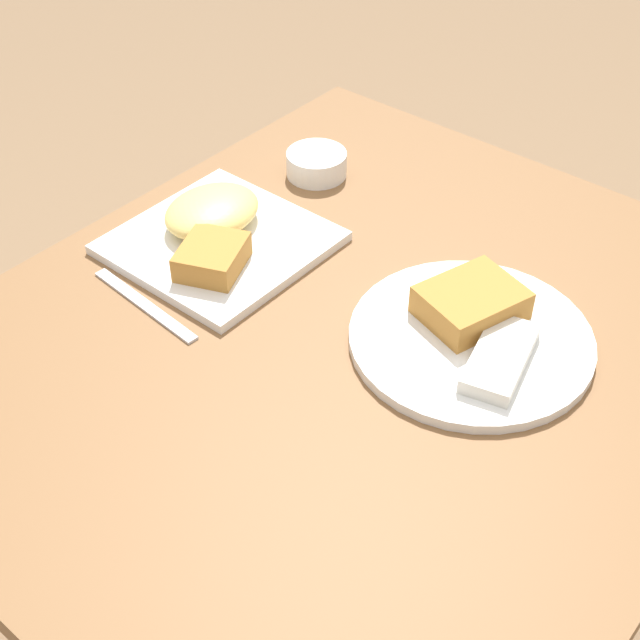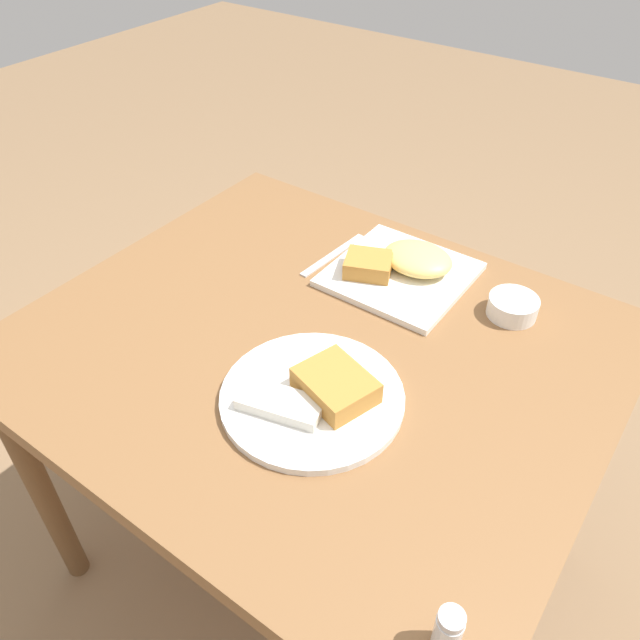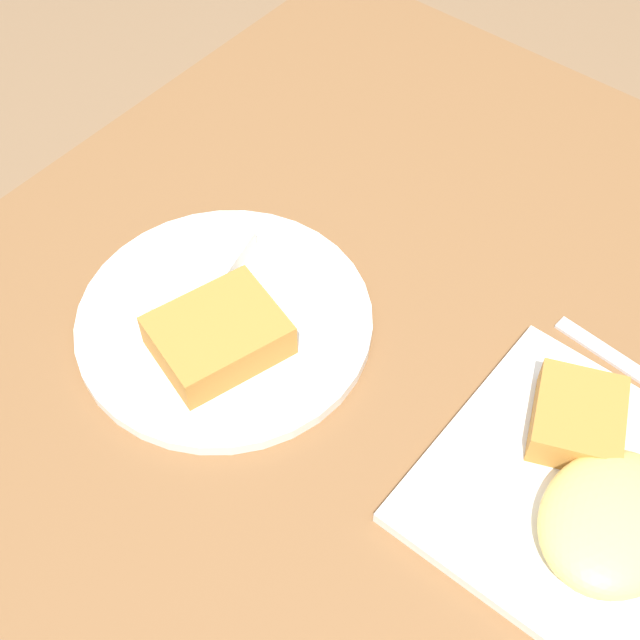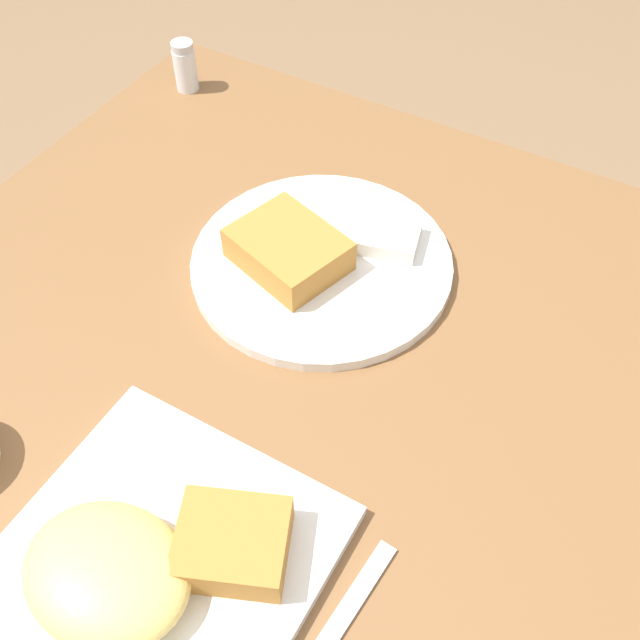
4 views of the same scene
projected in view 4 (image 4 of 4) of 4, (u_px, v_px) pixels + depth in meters
ground_plane at (328, 607)px, 1.34m from camera, size 8.00×8.00×0.00m
dining_table at (332, 410)px, 0.84m from camera, size 1.03×0.89×0.73m
plate_square_near at (149, 565)px, 0.62m from camera, size 0.26×0.26×0.06m
plate_oval_far at (317, 257)px, 0.86m from camera, size 0.30×0.30×0.05m
salt_shaker at (185, 69)px, 1.09m from camera, size 0.03×0.03×0.07m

